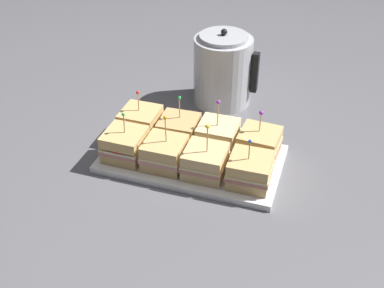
# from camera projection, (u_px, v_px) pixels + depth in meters

# --- Properties ---
(ground_plane) EXTENTS (6.00, 6.00, 0.00)m
(ground_plane) POSITION_uv_depth(u_px,v_px,m) (192.00, 161.00, 1.32)
(ground_plane) COLOR slate
(serving_platter) EXTENTS (0.49, 0.27, 0.02)m
(serving_platter) POSITION_uv_depth(u_px,v_px,m) (192.00, 159.00, 1.32)
(serving_platter) COLOR white
(serving_platter) RESTS_ON ground_plane
(sandwich_front_far_left) EXTENTS (0.11, 0.11, 0.14)m
(sandwich_front_far_left) POSITION_uv_depth(u_px,v_px,m) (125.00, 145.00, 1.29)
(sandwich_front_far_left) COLOR tan
(sandwich_front_far_left) RESTS_ON serving_platter
(sandwich_front_center_left) EXTENTS (0.11, 0.11, 0.15)m
(sandwich_front_center_left) POSITION_uv_depth(u_px,v_px,m) (165.00, 153.00, 1.26)
(sandwich_front_center_left) COLOR tan
(sandwich_front_center_left) RESTS_ON serving_platter
(sandwich_front_center_right) EXTENTS (0.11, 0.11, 0.16)m
(sandwich_front_center_right) POSITION_uv_depth(u_px,v_px,m) (205.00, 162.00, 1.23)
(sandwich_front_center_right) COLOR #DBB77A
(sandwich_front_center_right) RESTS_ON serving_platter
(sandwich_front_far_right) EXTENTS (0.11, 0.11, 0.13)m
(sandwich_front_far_right) POSITION_uv_depth(u_px,v_px,m) (250.00, 170.00, 1.20)
(sandwich_front_far_right) COLOR tan
(sandwich_front_far_right) RESTS_ON serving_platter
(sandwich_back_far_left) EXTENTS (0.11, 0.11, 0.14)m
(sandwich_back_far_left) POSITION_uv_depth(u_px,v_px,m) (141.00, 122.00, 1.38)
(sandwich_back_far_left) COLOR tan
(sandwich_back_far_left) RESTS_ON serving_platter
(sandwich_back_center_left) EXTENTS (0.11, 0.11, 0.14)m
(sandwich_back_center_left) POSITION_uv_depth(u_px,v_px,m) (179.00, 130.00, 1.35)
(sandwich_back_center_left) COLOR tan
(sandwich_back_center_left) RESTS_ON serving_platter
(sandwich_back_center_right) EXTENTS (0.11, 0.11, 0.16)m
(sandwich_back_center_right) POSITION_uv_depth(u_px,v_px,m) (218.00, 136.00, 1.32)
(sandwich_back_center_right) COLOR beige
(sandwich_back_center_right) RESTS_ON serving_platter
(sandwich_back_far_right) EXTENTS (0.11, 0.11, 0.14)m
(sandwich_back_far_right) POSITION_uv_depth(u_px,v_px,m) (259.00, 144.00, 1.29)
(sandwich_back_far_right) COLOR tan
(sandwich_back_far_right) RESTS_ON serving_platter
(kettle_steel) EXTENTS (0.21, 0.18, 0.25)m
(kettle_steel) POSITION_uv_depth(u_px,v_px,m) (223.00, 70.00, 1.53)
(kettle_steel) COLOR #B7BABF
(kettle_steel) RESTS_ON ground_plane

